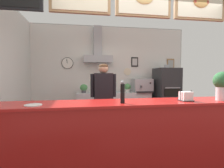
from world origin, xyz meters
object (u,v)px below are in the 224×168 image
Objects in this scene: pizza_oven at (166,96)px; shop_worker at (103,99)px; condiment_plate at (33,105)px; espresso_machine at (142,85)px; basil_vase at (223,85)px; potted_basil at (97,88)px; napkin_holder at (186,97)px; potted_oregano at (84,88)px; potted_rosemary at (110,88)px; pepper_grinder at (123,92)px; potted_sage at (127,87)px.

shop_worker is at bearing -150.32° from pizza_oven.
condiment_plate is (-1.00, -1.64, 0.18)m from shop_worker.
basil_vase is (0.08, -3.02, 0.19)m from espresso_machine.
potted_basil is (-2.03, 0.30, 0.24)m from pizza_oven.
potted_oregano is at bearing 113.59° from napkin_holder.
espresso_machine is at bearing -1.10° from potted_rosemary.
pizza_oven is 3.43m from pepper_grinder.
potted_rosemary is 3.22m from basil_vase.
potted_basil is (-1.36, 0.06, -0.06)m from espresso_machine.
basil_vase is at bearing 0.01° from condiment_plate.
basil_vase is at bearing -64.94° from potted_basil.
potted_basil is (-0.02, 1.45, 0.14)m from shop_worker.
napkin_holder reaches higher than condiment_plate.
pepper_grinder reaches higher than napkin_holder.
shop_worker is 1.64m from potted_sage.
basil_vase is at bearing -5.92° from napkin_holder.
napkin_holder is 0.61× the size of pepper_grinder.
potted_sage is 0.52m from potted_rosemary.
espresso_machine reaches higher than napkin_holder.
pepper_grinder is at bearing -0.08° from condiment_plate.
shop_worker is 7.46× the size of potted_rosemary.
potted_rosemary is at bearing 83.80° from pepper_grinder.
potted_basil is at bearing 107.18° from napkin_holder.
shop_worker is 2.20m from basil_vase.
potted_basil is at bearing 175.61° from potted_sage.
potted_sage is 1.28m from potted_oregano.
potted_rosemary is (-0.52, 0.02, -0.02)m from potted_sage.
condiment_plate is (-0.60, -3.05, 0.04)m from potted_oregano.
potted_rosemary is at bearing 100.40° from napkin_holder.
pizza_oven is 6.99× the size of potted_oregano.
espresso_machine is 2.21× the size of potted_sage.
potted_basil is at bearing 5.32° from potted_oregano.
potted_rosemary is (-0.97, 0.02, -0.07)m from espresso_machine.
condiment_plate is at bearing -127.71° from espresso_machine.
pizza_oven is 1.04× the size of shop_worker.
potted_oregano is (-1.73, 0.03, -0.06)m from espresso_machine.
condiment_plate is (-0.97, -3.08, 0.04)m from potted_basil.
potted_sage is at bearing -4.39° from potted_basil.
potted_basil is at bearing 171.49° from pizza_oven.
napkin_holder is (-0.50, 0.05, -0.15)m from basil_vase.
pizza_oven reaches higher than condiment_plate.
espresso_machine is at bearing 66.68° from pepper_grinder.
pepper_grinder is at bearing -81.98° from potted_oregano.
potted_oregano is at bearing 120.74° from basil_vase.
basil_vase is 1.42× the size of pepper_grinder.
condiment_plate is 1.04m from pepper_grinder.
pizza_oven is at bearing 78.10° from basil_vase.
shop_worker is at bearing 91.22° from pepper_grinder.
espresso_machine is 3.82m from condiment_plate.
shop_worker reaches higher than potted_basil.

